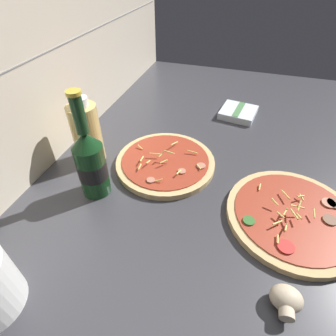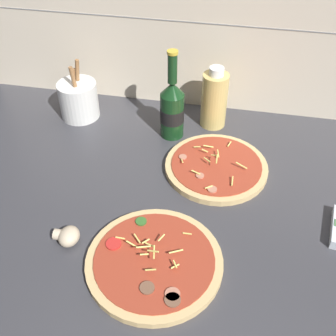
{
  "view_description": "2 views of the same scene",
  "coord_description": "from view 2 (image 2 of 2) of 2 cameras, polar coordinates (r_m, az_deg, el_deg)",
  "views": [
    {
      "loc": [
        -54.0,
        -3.44,
        50.39
      ],
      "look_at": [
        -9.94,
        10.3,
        10.5
      ],
      "focal_mm": 28.0,
      "sensor_mm": 36.0,
      "label": 1
    },
    {
      "loc": [
        3.85,
        -72.07,
        78.04
      ],
      "look_at": [
        -11.45,
        5.04,
        8.96
      ],
      "focal_mm": 45.0,
      "sensor_mm": 36.0,
      "label": 2
    }
  ],
  "objects": [
    {
      "name": "pizza_near",
      "position": [
        0.92,
        -1.87,
        -12.56
      ],
      "size": [
        29.56,
        29.56,
        5.35
      ],
      "color": "tan",
      "rests_on": "counter_slab"
    },
    {
      "name": "mushroom_left",
      "position": [
        0.98,
        -13.42,
        -8.96
      ],
      "size": [
        5.82,
        5.55,
        3.88
      ],
      "color": "beige",
      "rests_on": "counter_slab"
    },
    {
      "name": "counter_slab",
      "position": [
        1.05,
        5.61,
        -5.73
      ],
      "size": [
        160.0,
        90.0,
        2.5
      ],
      "color": "#38383D",
      "rests_on": "ground"
    },
    {
      "name": "utensil_crock",
      "position": [
        1.34,
        -12.02,
        9.06
      ],
      "size": [
        11.91,
        11.91,
        18.19
      ],
      "color": "silver",
      "rests_on": "counter_slab"
    },
    {
      "name": "pizza_far",
      "position": [
        1.14,
        6.46,
        0.16
      ],
      "size": [
        27.6,
        27.6,
        5.18
      ],
      "color": "tan",
      "rests_on": "counter_slab"
    },
    {
      "name": "tile_backsplash",
      "position": [
        1.27,
        9.13,
        18.6
      ],
      "size": [
        160.0,
        1.13,
        60.0
      ],
      "color": "beige",
      "rests_on": "ground"
    },
    {
      "name": "oil_bottle",
      "position": [
        1.27,
        6.29,
        9.24
      ],
      "size": [
        7.73,
        7.73,
        19.04
      ],
      "color": "#D6B766",
      "rests_on": "counter_slab"
    },
    {
      "name": "beer_bottle",
      "position": [
        1.21,
        0.57,
        8.11
      ],
      "size": [
        6.97,
        6.97,
        26.72
      ],
      "color": "#143819",
      "rests_on": "counter_slab"
    }
  ]
}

